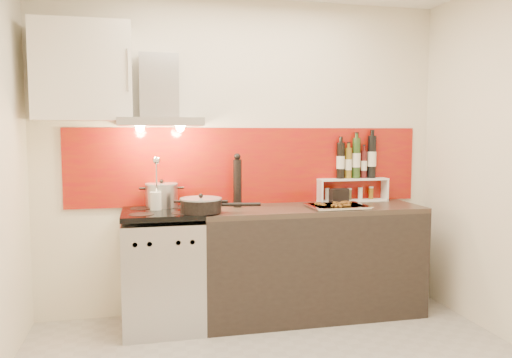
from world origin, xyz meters
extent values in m
cube|color=silver|center=(0.00, 1.40, 1.30)|extent=(3.40, 0.02, 2.60)
cube|color=#9C2408|center=(0.05, 1.39, 1.22)|extent=(3.00, 0.02, 0.64)
cube|color=#B7B7BA|center=(-0.70, 1.10, 0.42)|extent=(0.60, 0.60, 0.84)
cube|color=black|center=(-0.70, 0.81, 0.33)|extent=(0.50, 0.02, 0.40)
cube|color=#B7B7BA|center=(-0.70, 0.81, 0.72)|extent=(0.56, 0.02, 0.12)
cube|color=#FF190C|center=(-0.70, 0.81, 0.72)|extent=(0.10, 0.01, 0.04)
cube|color=black|center=(-0.70, 1.10, 0.89)|extent=(0.60, 0.60, 0.04)
cube|color=black|center=(0.50, 1.10, 0.43)|extent=(1.80, 0.60, 0.86)
cube|color=#2F241D|center=(0.50, 1.10, 0.88)|extent=(1.80, 0.60, 0.04)
cube|color=#B7B7BA|center=(-0.70, 1.15, 1.58)|extent=(0.62, 0.50, 0.06)
cube|color=#B7B7BA|center=(-0.70, 1.30, 1.86)|extent=(0.30, 0.18, 0.50)
sphere|color=#FFD18C|center=(-0.85, 1.15, 1.54)|extent=(0.07, 0.07, 0.07)
sphere|color=#FFD18C|center=(-0.55, 1.15, 1.54)|extent=(0.07, 0.07, 0.07)
cube|color=silver|center=(-1.25, 1.22, 1.95)|extent=(0.70, 0.35, 0.72)
cylinder|color=#B7B7BA|center=(-0.69, 1.30, 1.00)|extent=(0.25, 0.25, 0.18)
cylinder|color=#99999E|center=(-0.69, 1.30, 1.09)|extent=(0.26, 0.26, 0.01)
sphere|color=black|center=(-0.69, 1.30, 1.12)|extent=(0.03, 0.03, 0.03)
cylinder|color=black|center=(-0.42, 0.95, 0.96)|extent=(0.30, 0.30, 0.10)
cylinder|color=#99999E|center=(-0.42, 0.95, 1.01)|extent=(0.31, 0.31, 0.01)
sphere|color=black|center=(-0.42, 0.95, 1.04)|extent=(0.03, 0.03, 0.03)
cylinder|color=black|center=(-0.13, 0.90, 0.97)|extent=(0.29, 0.08, 0.03)
cylinder|color=silver|center=(-0.74, 1.15, 0.97)|extent=(0.09, 0.09, 0.15)
cylinder|color=silver|center=(-0.73, 1.15, 1.17)|extent=(0.01, 0.07, 0.27)
sphere|color=silver|center=(-0.73, 1.09, 1.29)|extent=(0.06, 0.06, 0.06)
cylinder|color=black|center=(-0.09, 1.21, 1.09)|extent=(0.07, 0.07, 0.39)
sphere|color=black|center=(-0.09, 1.21, 1.31)|extent=(0.05, 0.05, 0.05)
cube|color=white|center=(0.95, 1.34, 0.91)|extent=(0.63, 0.17, 0.01)
cube|color=white|center=(0.65, 1.34, 1.00)|extent=(0.01, 0.17, 0.18)
cube|color=white|center=(1.26, 1.34, 1.00)|extent=(0.02, 0.17, 0.18)
cube|color=white|center=(0.95, 1.34, 1.09)|extent=(0.63, 0.17, 0.02)
cylinder|color=black|center=(0.84, 1.34, 1.26)|extent=(0.07, 0.07, 0.31)
cylinder|color=brown|center=(0.92, 1.34, 1.24)|extent=(0.06, 0.06, 0.27)
cylinder|color=#253E16|center=(0.99, 1.34, 1.28)|extent=(0.07, 0.07, 0.35)
cylinder|color=#471313|center=(1.06, 1.34, 1.22)|extent=(0.05, 0.05, 0.24)
cylinder|color=black|center=(1.14, 1.34, 1.29)|extent=(0.07, 0.07, 0.37)
cylinder|color=beige|center=(0.72, 1.34, 0.96)|extent=(0.04, 0.04, 0.09)
cylinder|color=brown|center=(0.83, 1.34, 0.96)|extent=(0.04, 0.04, 0.09)
cylinder|color=#4E4527|center=(0.93, 1.34, 0.96)|extent=(0.04, 0.04, 0.09)
cylinder|color=white|center=(1.03, 1.34, 0.96)|extent=(0.04, 0.04, 0.09)
cylinder|color=#896116|center=(1.14, 1.34, 0.96)|extent=(0.04, 0.04, 0.10)
cube|color=black|center=(0.78, 1.21, 0.96)|extent=(0.17, 0.09, 0.14)
cube|color=silver|center=(0.68, 1.00, 0.91)|extent=(0.45, 0.34, 0.01)
cube|color=silver|center=(0.68, 1.00, 0.92)|extent=(0.47, 0.36, 0.01)
cube|color=red|center=(0.68, 1.00, 0.92)|extent=(0.41, 0.30, 0.01)
cube|color=brown|center=(0.69, 1.04, 0.93)|extent=(0.06, 0.04, 0.01)
cube|color=brown|center=(0.80, 1.03, 0.93)|extent=(0.05, 0.06, 0.01)
cube|color=brown|center=(0.56, 1.00, 0.93)|extent=(0.04, 0.06, 0.01)
cube|color=brown|center=(0.78, 1.10, 0.93)|extent=(0.06, 0.04, 0.01)
cube|color=brown|center=(0.54, 1.05, 0.93)|extent=(0.04, 0.06, 0.01)
cube|color=brown|center=(0.62, 0.93, 0.93)|extent=(0.06, 0.05, 0.01)
cube|color=brown|center=(0.72, 1.03, 0.93)|extent=(0.05, 0.06, 0.01)
cube|color=brown|center=(0.81, 1.09, 0.93)|extent=(0.06, 0.02, 0.01)
cube|color=brown|center=(0.75, 1.02, 0.93)|extent=(0.06, 0.04, 0.01)
cube|color=brown|center=(0.69, 1.07, 0.93)|extent=(0.03, 0.06, 0.01)
cube|color=brown|center=(0.66, 0.90, 0.93)|extent=(0.03, 0.06, 0.01)
cube|color=brown|center=(0.54, 1.07, 0.93)|extent=(0.06, 0.05, 0.01)
cube|color=brown|center=(0.70, 1.05, 0.93)|extent=(0.04, 0.06, 0.01)
cube|color=brown|center=(0.78, 1.04, 0.93)|extent=(0.06, 0.02, 0.01)
cube|color=brown|center=(0.64, 0.91, 0.93)|extent=(0.05, 0.06, 0.01)
cube|color=brown|center=(0.73, 0.92, 0.93)|extent=(0.06, 0.03, 0.01)
camera|label=1|loc=(-0.83, -2.72, 1.50)|focal=35.00mm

